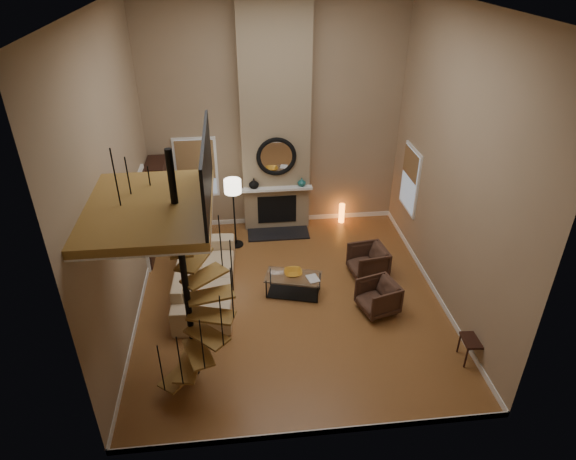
{
  "coord_description": "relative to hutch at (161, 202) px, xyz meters",
  "views": [
    {
      "loc": [
        -0.93,
        -7.98,
        6.38
      ],
      "look_at": [
        0.0,
        0.4,
        1.4
      ],
      "focal_mm": 31.13,
      "sensor_mm": 36.0,
      "label": 1
    }
  ],
  "objects": [
    {
      "name": "accent_lamp",
      "position": [
        4.44,
        0.26,
        -0.7
      ],
      "size": [
        0.15,
        0.15,
        0.52
      ],
      "primitive_type": "cylinder",
      "color": "orange",
      "rests_on": "ground"
    },
    {
      "name": "spiral_stair",
      "position": [
        0.98,
        -4.56,
        0.83
      ],
      "size": [
        1.47,
        1.47,
        4.06
      ],
      "color": "black",
      "rests_on": "ground"
    },
    {
      "name": "ceiling",
      "position": [
        2.77,
        -2.77,
        4.54
      ],
      "size": [
        6.0,
        6.5,
        0.01
      ],
      "primitive_type": "cube",
      "color": "silver",
      "rests_on": "back_wall"
    },
    {
      "name": "loft",
      "position": [
        0.72,
        -4.57,
        2.29
      ],
      "size": [
        1.7,
        2.2,
        1.09
      ],
      "color": "olive",
      "rests_on": "left_wall"
    },
    {
      "name": "chimney_breast",
      "position": [
        2.77,
        0.29,
        1.8
      ],
      "size": [
        1.6,
        0.38,
        5.5
      ],
      "primitive_type": "cube",
      "color": "#8F7B5D",
      "rests_on": "ground"
    },
    {
      "name": "hearth",
      "position": [
        2.77,
        -0.2,
        -0.93
      ],
      "size": [
        1.5,
        0.6,
        0.04
      ],
      "primitive_type": "cube",
      "color": "black",
      "rests_on": "ground"
    },
    {
      "name": "bowl",
      "position": [
        2.85,
        -2.56,
        -0.45
      ],
      "size": [
        0.37,
        0.37,
        0.09
      ],
      "primitive_type": "imported",
      "color": "#C68623",
      "rests_on": "coffee_table"
    },
    {
      "name": "side_chair",
      "position": [
        5.8,
        -4.79,
        -0.42
      ],
      "size": [
        0.46,
        0.44,
        0.93
      ],
      "color": "black",
      "rests_on": "ground"
    },
    {
      "name": "armchair_far",
      "position": [
        4.48,
        -3.31,
        -0.6
      ],
      "size": [
        0.86,
        0.85,
        0.64
      ],
      "primitive_type": "imported",
      "rotation": [
        0.0,
        0.0,
        -1.29
      ],
      "color": "#452B20",
      "rests_on": "ground"
    },
    {
      "name": "firebox",
      "position": [
        2.77,
        0.09,
        -0.4
      ],
      "size": [
        0.95,
        0.02,
        0.72
      ],
      "primitive_type": "cube",
      "color": "black",
      "rests_on": "chimney_breast"
    },
    {
      "name": "armchair_near",
      "position": [
        4.59,
        -2.12,
        -0.6
      ],
      "size": [
        0.84,
        0.83,
        0.68
      ],
      "primitive_type": "imported",
      "rotation": [
        0.0,
        0.0,
        -1.43
      ],
      "color": "#452B20",
      "rests_on": "ground"
    },
    {
      "name": "baseboard_front",
      "position": [
        2.77,
        -6.01,
        -0.89
      ],
      "size": [
        6.0,
        0.02,
        0.12
      ],
      "primitive_type": "cube",
      "color": "white",
      "rests_on": "ground"
    },
    {
      "name": "right_wall",
      "position": [
        5.77,
        -2.77,
        1.8
      ],
      "size": [
        0.02,
        6.5,
        5.5
      ],
      "primitive_type": "cube",
      "color": "#9A8163",
      "rests_on": "ground"
    },
    {
      "name": "mantel",
      "position": [
        2.77,
        0.01,
        0.2
      ],
      "size": [
        1.7,
        0.18,
        0.06
      ],
      "primitive_type": "cube",
      "color": "white",
      "rests_on": "chimney_breast"
    },
    {
      "name": "mirror_disc",
      "position": [
        2.77,
        0.08,
        1.0
      ],
      "size": [
        0.8,
        0.01,
        0.8
      ],
      "primitive_type": "cylinder",
      "rotation": [
        1.57,
        0.0,
        0.0
      ],
      "color": "white",
      "rests_on": "chimney_breast"
    },
    {
      "name": "left_wall",
      "position": [
        -0.23,
        -2.77,
        1.8
      ],
      "size": [
        0.02,
        6.5,
        5.5
      ],
      "primitive_type": "cube",
      "color": "#9A8163",
      "rests_on": "ground"
    },
    {
      "name": "floor_lamp",
      "position": [
        1.72,
        -0.56,
        0.46
      ],
      "size": [
        0.39,
        0.39,
        1.7
      ],
      "color": "black",
      "rests_on": "ground"
    },
    {
      "name": "baseboard_back",
      "position": [
        2.77,
        0.47,
        -0.89
      ],
      "size": [
        6.0,
        0.02,
        0.12
      ],
      "primitive_type": "cube",
      "color": "white",
      "rests_on": "ground"
    },
    {
      "name": "mirror_frame",
      "position": [
        2.77,
        0.07,
        1.0
      ],
      "size": [
        0.94,
        0.1,
        0.94
      ],
      "primitive_type": "torus",
      "rotation": [
        1.57,
        0.0,
        0.0
      ],
      "color": "black",
      "rests_on": "chimney_breast"
    },
    {
      "name": "coffee_table",
      "position": [
        2.85,
        -2.61,
        -0.67
      ],
      "size": [
        1.23,
        0.84,
        0.44
      ],
      "color": "silver",
      "rests_on": "ground"
    },
    {
      "name": "window_right",
      "position": [
        5.74,
        -0.77,
        0.68
      ],
      "size": [
        0.06,
        1.02,
        1.52
      ],
      "color": "white",
      "rests_on": "right_wall"
    },
    {
      "name": "entry_door",
      "position": [
        -0.19,
        -0.97,
        0.1
      ],
      "size": [
        0.1,
        1.05,
        2.16
      ],
      "color": "white",
      "rests_on": "ground"
    },
    {
      "name": "window_back",
      "position": [
        0.87,
        0.46,
        0.67
      ],
      "size": [
        1.02,
        0.06,
        1.52
      ],
      "color": "white",
      "rests_on": "back_wall"
    },
    {
      "name": "ground",
      "position": [
        2.77,
        -2.77,
        -0.95
      ],
      "size": [
        6.0,
        6.5,
        0.01
      ],
      "primitive_type": "cube",
      "color": "#A66B35",
      "rests_on": "ground"
    },
    {
      "name": "baseboard_right",
      "position": [
        5.76,
        -2.77,
        -0.89
      ],
      "size": [
        0.02,
        6.5,
        0.12
      ],
      "primitive_type": "cube",
      "color": "white",
      "rests_on": "ground"
    },
    {
      "name": "front_wall",
      "position": [
        2.77,
        -6.02,
        1.8
      ],
      "size": [
        6.0,
        0.02,
        5.5
      ],
      "primitive_type": "cube",
      "color": "#9A8163",
      "rests_on": "ground"
    },
    {
      "name": "back_wall",
      "position": [
        2.77,
        0.48,
        1.8
      ],
      "size": [
        6.0,
        0.02,
        5.5
      ],
      "primitive_type": "cube",
      "color": "#9A8163",
      "rests_on": "ground"
    },
    {
      "name": "baseboard_left",
      "position": [
        -0.22,
        -2.77,
        -0.89
      ],
      "size": [
        0.02,
        6.5,
        0.12
      ],
      "primitive_type": "cube",
      "color": "white",
      "rests_on": "ground"
    },
    {
      "name": "vase_left",
      "position": [
        2.22,
        0.05,
        0.35
      ],
      "size": [
        0.24,
        0.24,
        0.25
      ],
      "primitive_type": "imported",
      "color": "black",
      "rests_on": "mantel"
    },
    {
      "name": "sofa",
      "position": [
        1.07,
        -2.3,
        -0.55
      ],
      "size": [
        1.22,
        2.85,
        0.82
      ],
      "primitive_type": "imported",
      "rotation": [
        0.0,
        0.0,
        1.53
      ],
      "color": "#CDB58E",
      "rests_on": "ground"
    },
    {
      "name": "book",
      "position": [
        3.2,
        -2.76,
        -0.49
      ],
      "size": [
        0.28,
        0.33,
        0.03
      ],
      "primitive_type": "imported",
      "rotation": [
        0.0,
        0.0,
        0.23
      ],
      "color": "gray",
      "rests_on": "coffee_table"
    },
    {
      "name": "vase_right",
      "position": [
        3.37,
        0.05,
        0.33
      ],
      "size": [
        0.2,
        0.2,
        0.21
      ],
      "primitive_type": "imported",
      "color": "#195A57",
      "rests_on": "mantel"
    },
    {
      "name": "hutch",
      "position": [
        0.0,
        0.0,
        0.0
      ],
      "size": [
        0.43,
        0.92,
        2.05
      ],
      "primitive_type": "cube",
      "color": "black",
      "rests_on": "ground"
    }
  ]
}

